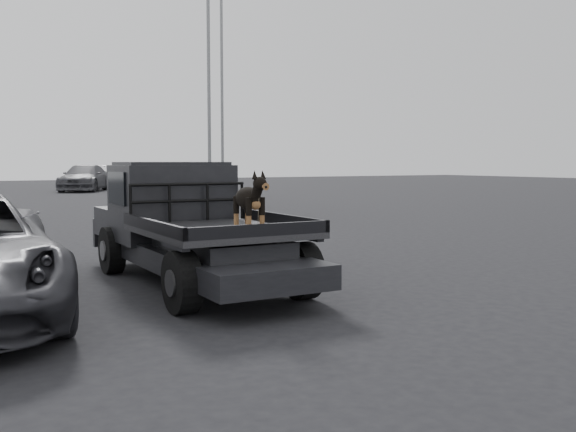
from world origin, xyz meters
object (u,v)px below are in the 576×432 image
floodlight_mid (209,73)px  floodlight_far (222,64)px  dog (249,203)px  distant_car_b (85,178)px  flatbed_ute (194,253)px

floodlight_mid → floodlight_far: (3.23, 5.57, 1.44)m
dog → floodlight_mid: (9.98, 24.97, 5.21)m
dog → distant_car_b: bearing=81.1°
floodlight_far → dog: bearing=-113.4°
distant_car_b → dog: bearing=-72.3°
flatbed_ute → dog: 1.87m
flatbed_ute → floodlight_mid: floodlight_mid is taller
distant_car_b → floodlight_mid: bearing=-34.6°
flatbed_ute → floodlight_far: 32.65m
flatbed_ute → distant_car_b: 32.34m
floodlight_mid → floodlight_far: bearing=59.9°
flatbed_ute → dog: bearing=-87.4°
floodlight_mid → floodlight_far: floodlight_far is taller
flatbed_ute → distant_car_b: distant_car_b is taller
flatbed_ute → floodlight_mid: 26.08m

